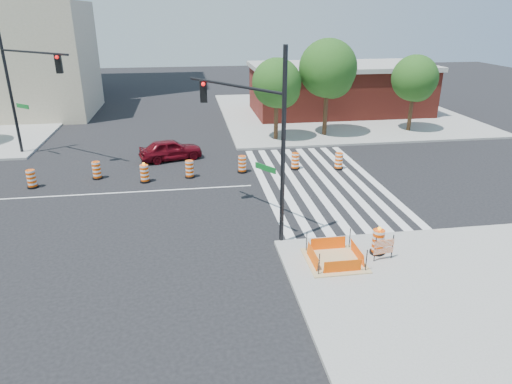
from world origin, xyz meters
TOP-DOWN VIEW (x-y plane):
  - ground at (0.00, 0.00)m, footprint 120.00×120.00m
  - sidewalk_ne at (18.00, 18.00)m, footprint 22.00×22.00m
  - crosswalk_east at (10.95, 0.00)m, footprint 6.75×13.50m
  - lane_centerline at (0.00, 0.00)m, footprint 14.00×0.12m
  - excavation_pit at (9.00, -9.00)m, footprint 2.20×2.20m
  - brick_storefront at (18.00, 18.00)m, footprint 16.50×8.50m
  - beige_midrise at (-12.00, 22.00)m, footprint 14.00×10.00m
  - red_coupe at (2.47, 5.58)m, footprint 4.35×2.68m
  - signal_pole_se at (6.37, -5.59)m, footprint 3.50×5.00m
  - signal_pole_nw at (-6.34, 7.30)m, footprint 5.06×4.39m
  - pit_drum at (10.87, -8.66)m, footprint 0.59×0.59m
  - barricade at (10.88, -9.18)m, footprint 0.86×0.18m
  - tree_north_c at (10.27, 9.27)m, footprint 3.60×3.59m
  - tree_north_d at (14.28, 9.96)m, footprint 4.33×4.33m
  - tree_north_e at (21.44, 10.26)m, footprint 3.58×3.57m
  - median_drum_2 at (-5.07, 1.54)m, footprint 0.60×0.60m
  - median_drum_3 at (-1.74, 2.51)m, footprint 0.60×0.60m
  - median_drum_4 at (1.07, 1.50)m, footprint 0.60×0.60m
  - median_drum_5 at (3.63, 1.91)m, footprint 0.60×0.60m
  - median_drum_6 at (6.81, 2.35)m, footprint 0.60×0.60m
  - median_drum_7 at (10.13, 2.46)m, footprint 0.60×0.60m
  - median_drum_8 at (12.80, 2.05)m, footprint 0.60×0.60m

SIDE VIEW (x-z plane):
  - ground at x=0.00m, z-range 0.00..0.00m
  - lane_centerline at x=0.00m, z-range 0.00..0.01m
  - crosswalk_east at x=10.95m, z-range 0.00..0.01m
  - sidewalk_ne at x=18.00m, z-range 0.00..0.15m
  - excavation_pit at x=9.00m, z-range -0.23..0.67m
  - median_drum_2 at x=-5.07m, z-range -0.03..0.99m
  - median_drum_3 at x=-1.74m, z-range -0.03..0.99m
  - median_drum_5 at x=3.63m, z-range -0.03..0.99m
  - median_drum_6 at x=6.81m, z-range -0.03..0.99m
  - median_drum_7 at x=10.13m, z-range -0.03..0.99m
  - median_drum_8 at x=12.80m, z-range -0.03..0.99m
  - median_drum_4 at x=1.07m, z-range -0.10..1.08m
  - pit_drum at x=10.87m, z-range 0.05..1.22m
  - red_coupe at x=2.47m, z-range 0.00..1.38m
  - barricade at x=10.88m, z-range 0.20..1.21m
  - brick_storefront at x=18.00m, z-range 0.02..4.62m
  - tree_north_e at x=21.44m, z-range 1.04..7.12m
  - tree_north_c at x=10.27m, z-range 1.04..7.14m
  - signal_pole_se at x=6.37m, z-range 0.90..8.80m
  - tree_north_d at x=14.28m, z-range 1.26..8.62m
  - beige_midrise at x=-12.00m, z-range 0.00..10.00m
  - signal_pole_nw at x=-6.34m, z-range 0.97..9.64m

